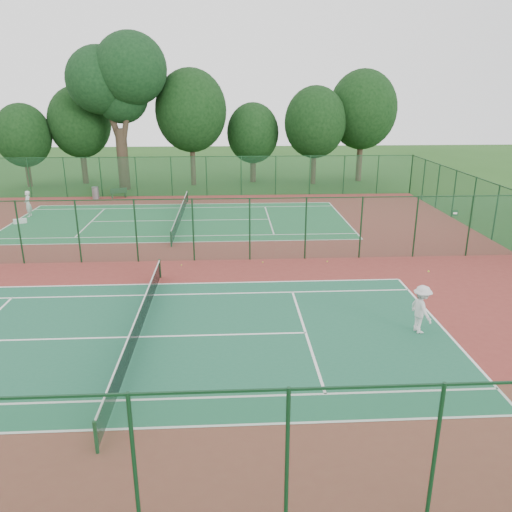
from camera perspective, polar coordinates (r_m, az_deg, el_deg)
The scene contains 19 objects.
ground at distance 27.98m, azimuth -10.19°, elevation -0.56°, with size 120.00×120.00×0.00m, color #1F4A17.
red_pad at distance 27.98m, azimuth -10.19°, elevation -0.55°, with size 40.00×36.00×0.01m, color maroon.
court_near at distance 19.76m, azimuth -13.22°, elevation -9.01°, with size 23.77×10.97×0.01m, color #1C5A3F.
court_far at distance 36.56m, azimuth -8.58°, elevation 4.04°, with size 23.77×10.97×0.01m, color #21693A.
fence_north at distance 44.99m, azimuth -7.66°, elevation 9.03°, with size 40.00×0.09×3.50m.
fence_south at distance 11.51m, azimuth -21.83°, elevation -21.77°, with size 40.00×0.09×3.50m.
fence_divider at distance 27.47m, azimuth -10.40°, elevation 2.92°, with size 40.00×0.09×3.50m.
tennis_net_near at distance 19.53m, azimuth -13.33°, elevation -7.62°, with size 0.10×12.90×0.97m.
tennis_net_far at distance 36.43m, azimuth -8.61°, elevation 4.84°, with size 0.10×12.90×0.97m.
player_near at distance 20.25m, azimuth 18.37°, elevation -5.78°, with size 1.24×0.71×1.92m, color silver.
player_far at distance 40.77m, azimuth -24.61°, elevation 5.44°, with size 0.70×0.46×1.92m, color silver.
trash_bin at distance 45.69m, azimuth -17.87°, elevation 6.88°, with size 0.57×0.57×1.03m, color slate.
bench at distance 45.51m, azimuth -15.43°, elevation 6.98°, with size 1.48×0.90×0.88m.
kit_bag at distance 39.08m, azimuth -25.36°, elevation 3.62°, with size 0.88×0.33×0.33m, color white.
stray_ball_a at distance 27.20m, azimuth 0.78°, elevation -0.72°, with size 0.07×0.07×0.07m, color #CDD832.
stray_ball_b at distance 27.60m, azimuth 8.14°, elevation -0.62°, with size 0.07×0.07×0.07m, color #BCD431.
stray_ball_c at distance 27.05m, azimuth -8.52°, elevation -1.04°, with size 0.06×0.06×0.06m, color #CAE836.
big_tree at distance 49.01m, azimuth -15.53°, elevation 18.88°, with size 9.11×6.66×13.99m.
evergreen_row at distance 51.40m, azimuth -6.51°, elevation 8.24°, with size 39.00×5.00×12.00m, color black, non-canonical shape.
Camera 1 is at (3.53, -26.27, 8.94)m, focal length 35.00 mm.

